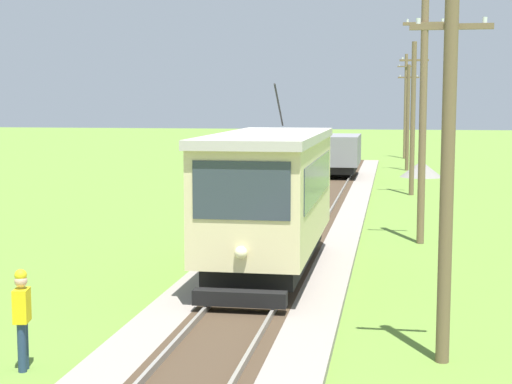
{
  "coord_description": "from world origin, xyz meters",
  "views": [
    {
      "loc": [
        3.13,
        -1.26,
        4.65
      ],
      "look_at": [
        -0.52,
        20.2,
        2.18
      ],
      "focal_mm": 56.61,
      "sensor_mm": 36.0,
      "label": 1
    }
  ],
  "objects_px": {
    "utility_pole_far": "(413,117)",
    "utility_pole_distant": "(408,116)",
    "utility_pole_near_tram": "(447,170)",
    "utility_pole_mid": "(423,117)",
    "gravel_pile": "(421,169)",
    "track_worker": "(22,315)",
    "red_tram": "(270,196)",
    "freight_car": "(339,153)",
    "utility_pole_horizon": "(405,105)"
  },
  "relations": [
    {
      "from": "freight_car",
      "to": "utility_pole_horizon",
      "type": "height_order",
      "value": "utility_pole_horizon"
    },
    {
      "from": "utility_pole_far",
      "to": "utility_pole_mid",
      "type": "bearing_deg",
      "value": -90.0
    },
    {
      "from": "freight_car",
      "to": "utility_pole_mid",
      "type": "relative_size",
      "value": 0.64
    },
    {
      "from": "utility_pole_near_tram",
      "to": "utility_pole_distant",
      "type": "distance_m",
      "value": 40.24
    },
    {
      "from": "red_tram",
      "to": "gravel_pile",
      "type": "bearing_deg",
      "value": 80.63
    },
    {
      "from": "utility_pole_near_tram",
      "to": "red_tram",
      "type": "bearing_deg",
      "value": 122.97
    },
    {
      "from": "gravel_pile",
      "to": "utility_pole_mid",
      "type": "bearing_deg",
      "value": -91.96
    },
    {
      "from": "utility_pole_distant",
      "to": "red_tram",
      "type": "bearing_deg",
      "value": -96.83
    },
    {
      "from": "utility_pole_near_tram",
      "to": "utility_pole_far",
      "type": "distance_m",
      "value": 26.05
    },
    {
      "from": "red_tram",
      "to": "freight_car",
      "type": "relative_size",
      "value": 1.64
    },
    {
      "from": "utility_pole_near_tram",
      "to": "track_worker",
      "type": "height_order",
      "value": "utility_pole_near_tram"
    },
    {
      "from": "utility_pole_mid",
      "to": "utility_pole_far",
      "type": "distance_m",
      "value": 13.6
    },
    {
      "from": "utility_pole_mid",
      "to": "track_worker",
      "type": "relative_size",
      "value": 4.52
    },
    {
      "from": "red_tram",
      "to": "utility_pole_distant",
      "type": "bearing_deg",
      "value": 83.17
    },
    {
      "from": "utility_pole_near_tram",
      "to": "track_worker",
      "type": "relative_size",
      "value": 3.76
    },
    {
      "from": "utility_pole_distant",
      "to": "track_worker",
      "type": "distance_m",
      "value": 42.53
    },
    {
      "from": "gravel_pile",
      "to": "track_worker",
      "type": "bearing_deg",
      "value": -102.06
    },
    {
      "from": "utility_pole_far",
      "to": "freight_car",
      "type": "bearing_deg",
      "value": 119.56
    },
    {
      "from": "utility_pole_mid",
      "to": "utility_pole_horizon",
      "type": "xyz_separation_m",
      "value": [
        0.0,
        39.42,
        0.14
      ]
    },
    {
      "from": "red_tram",
      "to": "gravel_pile",
      "type": "xyz_separation_m",
      "value": [
        4.86,
        29.47,
        -1.7
      ]
    },
    {
      "from": "freight_car",
      "to": "utility_pole_near_tram",
      "type": "xyz_separation_m",
      "value": [
        4.07,
        -33.22,
        1.89
      ]
    },
    {
      "from": "utility_pole_distant",
      "to": "utility_pole_horizon",
      "type": "bearing_deg",
      "value": 90.0
    },
    {
      "from": "utility_pole_distant",
      "to": "track_worker",
      "type": "xyz_separation_m",
      "value": [
        -7.18,
        -41.84,
        -2.61
      ]
    },
    {
      "from": "red_tram",
      "to": "utility_pole_horizon",
      "type": "relative_size",
      "value": 1.02
    },
    {
      "from": "utility_pole_far",
      "to": "utility_pole_distant",
      "type": "bearing_deg",
      "value": 90.0
    },
    {
      "from": "utility_pole_horizon",
      "to": "gravel_pile",
      "type": "height_order",
      "value": "utility_pole_horizon"
    },
    {
      "from": "utility_pole_near_tram",
      "to": "gravel_pile",
      "type": "relative_size",
      "value": 2.6
    },
    {
      "from": "utility_pole_mid",
      "to": "utility_pole_far",
      "type": "height_order",
      "value": "utility_pole_mid"
    },
    {
      "from": "utility_pole_horizon",
      "to": "track_worker",
      "type": "distance_m",
      "value": 54.05
    },
    {
      "from": "utility_pole_near_tram",
      "to": "gravel_pile",
      "type": "xyz_separation_m",
      "value": [
        0.8,
        35.74,
        -2.96
      ]
    },
    {
      "from": "utility_pole_distant",
      "to": "track_worker",
      "type": "height_order",
      "value": "utility_pole_distant"
    },
    {
      "from": "red_tram",
      "to": "utility_pole_near_tram",
      "type": "bearing_deg",
      "value": -57.03
    },
    {
      "from": "utility_pole_far",
      "to": "track_worker",
      "type": "relative_size",
      "value": 4.2
    },
    {
      "from": "red_tram",
      "to": "track_worker",
      "type": "distance_m",
      "value": 8.56
    },
    {
      "from": "red_tram",
      "to": "utility_pole_mid",
      "type": "xyz_separation_m",
      "value": [
        4.07,
        6.17,
        1.94
      ]
    },
    {
      "from": "gravel_pile",
      "to": "track_worker",
      "type": "height_order",
      "value": "track_worker"
    },
    {
      "from": "utility_pole_horizon",
      "to": "track_worker",
      "type": "bearing_deg",
      "value": -97.65
    },
    {
      "from": "freight_car",
      "to": "utility_pole_near_tram",
      "type": "height_order",
      "value": "utility_pole_near_tram"
    },
    {
      "from": "red_tram",
      "to": "freight_car",
      "type": "height_order",
      "value": "red_tram"
    },
    {
      "from": "freight_car",
      "to": "gravel_pile",
      "type": "xyz_separation_m",
      "value": [
        4.87,
        2.52,
        -1.07
      ]
    },
    {
      "from": "freight_car",
      "to": "track_worker",
      "type": "height_order",
      "value": "freight_car"
    },
    {
      "from": "utility_pole_distant",
      "to": "gravel_pile",
      "type": "height_order",
      "value": "utility_pole_distant"
    },
    {
      "from": "utility_pole_far",
      "to": "gravel_pile",
      "type": "relative_size",
      "value": 2.9
    },
    {
      "from": "utility_pole_horizon",
      "to": "gravel_pile",
      "type": "xyz_separation_m",
      "value": [
        0.8,
        -16.12,
        -3.78
      ]
    },
    {
      "from": "freight_car",
      "to": "utility_pole_distant",
      "type": "height_order",
      "value": "utility_pole_distant"
    },
    {
      "from": "utility_pole_near_tram",
      "to": "utility_pole_mid",
      "type": "xyz_separation_m",
      "value": [
        0.0,
        12.44,
        0.68
      ]
    },
    {
      "from": "utility_pole_distant",
      "to": "utility_pole_horizon",
      "type": "distance_m",
      "value": 11.64
    },
    {
      "from": "utility_pole_horizon",
      "to": "utility_pole_far",
      "type": "bearing_deg",
      "value": -90.0
    },
    {
      "from": "utility_pole_far",
      "to": "track_worker",
      "type": "bearing_deg",
      "value": -104.56
    },
    {
      "from": "utility_pole_near_tram",
      "to": "gravel_pile",
      "type": "bearing_deg",
      "value": 88.73
    }
  ]
}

